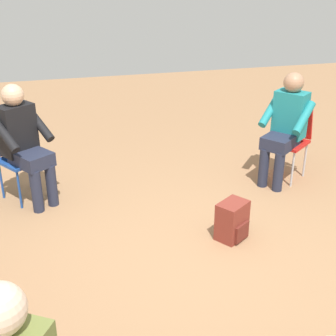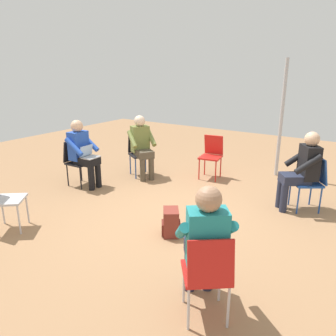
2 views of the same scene
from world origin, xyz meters
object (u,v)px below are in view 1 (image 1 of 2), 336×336
Objects in this scene: person_in_black at (24,139)px; person_in_teal at (286,123)px; chair_northwest at (290,136)px; backpack_near_laptop_user at (232,222)px; chair_southwest at (17,153)px.

person_in_black is 1.00× the size of person_in_teal.
chair_northwest is 2.93m from person_in_black.
chair_northwest reaches higher than backpack_near_laptop_user.
person_in_black is at bearing 50.36° from chair_northwest.
chair_southwest is 0.69× the size of person_in_black.
chair_northwest is 0.69× the size of person_in_teal.
person_in_teal reaches higher than backpack_near_laptop_user.
person_in_teal reaches higher than chair_southwest.
chair_northwest is at bearing 143.31° from person_in_black.
person_in_teal is (0.10, -0.13, 0.20)m from chair_northwest.
person_in_black is at bearing -124.40° from backpack_near_laptop_user.
person_in_teal is at bearing 90.00° from chair_northwest.
chair_southwest is 2.34m from backpack_near_laptop_user.
chair_southwest is 0.69× the size of person_in_teal.
backpack_near_laptop_user is (1.10, -1.14, -0.34)m from chair_northwest.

